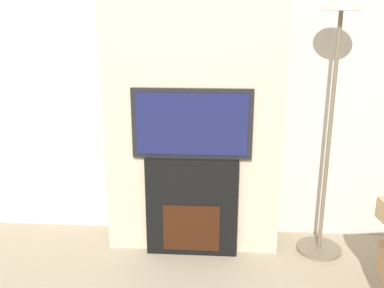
{
  "coord_description": "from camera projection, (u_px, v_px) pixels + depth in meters",
  "views": [
    {
      "loc": [
        0.2,
        -1.29,
        1.73
      ],
      "look_at": [
        0.0,
        1.65,
        0.86
      ],
      "focal_mm": 40.0,
      "sensor_mm": 36.0,
      "label": 1
    }
  ],
  "objects": [
    {
      "name": "wall_back",
      "position": [
        195.0,
        69.0,
        3.29
      ],
      "size": [
        6.0,
        0.06,
        2.7
      ],
      "color": "silver",
      "rests_on": "ground_plane"
    },
    {
      "name": "chimney_breast",
      "position": [
        194.0,
        72.0,
        3.1
      ],
      "size": [
        1.29,
        0.35,
        2.7
      ],
      "color": "beige",
      "rests_on": "ground_plane"
    },
    {
      "name": "fireplace",
      "position": [
        192.0,
        206.0,
        3.2
      ],
      "size": [
        0.68,
        0.15,
        0.76
      ],
      "color": "black",
      "rests_on": "ground_plane"
    },
    {
      "name": "television",
      "position": [
        192.0,
        124.0,
        3.02
      ],
      "size": [
        0.86,
        0.07,
        0.51
      ],
      "color": "black",
      "rests_on": "fireplace"
    },
    {
      "name": "floor_lamp",
      "position": [
        334.0,
        82.0,
        2.95
      ],
      "size": [
        0.34,
        0.34,
        1.88
      ],
      "color": "#726651",
      "rests_on": "ground_plane"
    }
  ]
}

